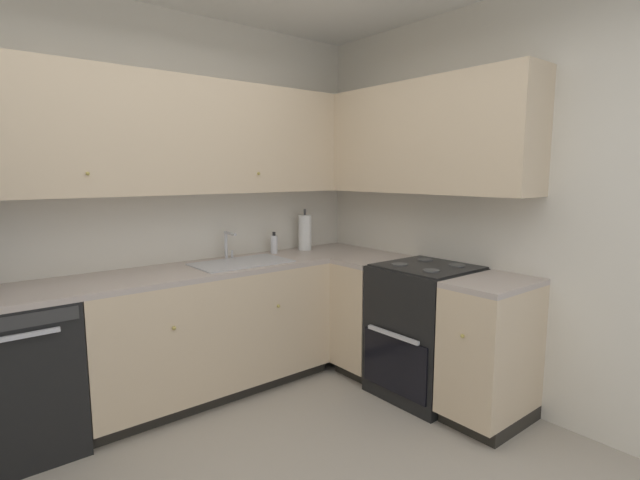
{
  "coord_description": "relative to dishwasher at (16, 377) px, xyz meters",
  "views": [
    {
      "loc": [
        -1.02,
        -1.57,
        1.56
      ],
      "look_at": [
        0.98,
        0.89,
        1.12
      ],
      "focal_mm": 26.62,
      "sensor_mm": 36.0,
      "label": 1
    }
  ],
  "objects": [
    {
      "name": "sink",
      "position": [
        1.42,
        -0.03,
        0.43
      ],
      "size": [
        0.69,
        0.4,
        0.1
      ],
      "color": "#B7B7BC",
      "rests_on": "countertop_back"
    },
    {
      "name": "lower_cabinets_back",
      "position": [
        1.17,
        0.0,
        0.0
      ],
      "size": [
        1.73,
        0.62,
        0.88
      ],
      "color": "beige",
      "rests_on": "ground_plane"
    },
    {
      "name": "dishwasher",
      "position": [
        0.0,
        0.0,
        0.0
      ],
      "size": [
        0.6,
        0.63,
        0.88
      ],
      "color": "black",
      "rests_on": "ground_plane"
    },
    {
      "name": "wall_back",
      "position": [
        0.75,
        0.33,
        0.9
      ],
      "size": [
        3.86,
        0.05,
        2.68
      ],
      "primitive_type": "cube",
      "color": "silver",
      "rests_on": "ground_plane"
    },
    {
      "name": "countertop_back",
      "position": [
        1.17,
        0.0,
        0.46
      ],
      "size": [
        2.93,
        0.6,
        0.03
      ],
      "primitive_type": "cube",
      "color": "#B7A89E",
      "rests_on": "lower_cabinets_back"
    },
    {
      "name": "upper_cabinets_right",
      "position": [
        2.47,
        -0.67,
        1.37
      ],
      "size": [
        0.32,
        1.94,
        0.77
      ],
      "color": "beige"
    },
    {
      "name": "paper_towel_roll",
      "position": [
        2.14,
        0.16,
        0.62
      ],
      "size": [
        0.11,
        0.11,
        0.36
      ],
      "color": "white",
      "rests_on": "countertop_back"
    },
    {
      "name": "oven_range",
      "position": [
        2.35,
        -0.98,
        0.02
      ],
      "size": [
        0.68,
        0.62,
        1.07
      ],
      "color": "black",
      "rests_on": "ground_plane"
    },
    {
      "name": "lower_cabinets_right",
      "position": [
        2.33,
        -1.01,
        0.0
      ],
      "size": [
        0.62,
        1.39,
        0.88
      ],
      "color": "beige",
      "rests_on": "ground_plane"
    },
    {
      "name": "countertop_right",
      "position": [
        2.33,
        -1.01,
        0.46
      ],
      "size": [
        0.6,
        1.39,
        0.03
      ],
      "color": "#B7A89E",
      "rests_on": "lower_cabinets_right"
    },
    {
      "name": "wall_right",
      "position": [
        2.66,
        -1.44,
        0.9
      ],
      "size": [
        0.05,
        3.58,
        2.68
      ],
      "primitive_type": "cube",
      "color": "silver",
      "rests_on": "ground_plane"
    },
    {
      "name": "faucet",
      "position": [
        1.43,
        0.18,
        0.6
      ],
      "size": [
        0.07,
        0.16,
        0.21
      ],
      "color": "silver",
      "rests_on": "countertop_back"
    },
    {
      "name": "soap_bottle",
      "position": [
        1.84,
        0.18,
        0.55
      ],
      "size": [
        0.06,
        0.06,
        0.17
      ],
      "color": "silver",
      "rests_on": "countertop_back"
    },
    {
      "name": "upper_cabinets_back",
      "position": [
        1.01,
        0.14,
        1.37
      ],
      "size": [
        2.61,
        0.34,
        0.77
      ],
      "color": "beige"
    }
  ]
}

